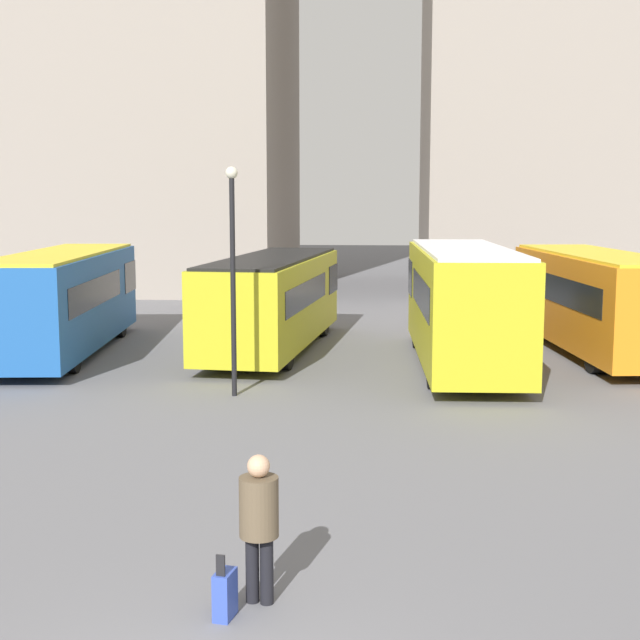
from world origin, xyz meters
name	(u,v)px	position (x,y,z in m)	size (l,w,h in m)	color
bus_0	(63,298)	(-7.91, 18.72, 1.64)	(3.39, 10.15, 3.01)	#1E56A3
bus_1	(273,299)	(-1.74, 19.71, 1.55)	(3.40, 9.96, 2.85)	gold
bus_2	(463,302)	(3.76, 17.51, 1.77)	(2.73, 9.59, 3.27)	gold
bus_3	(597,299)	(7.90, 19.80, 1.63)	(3.54, 9.89, 3.00)	orange
traveler	(259,516)	(0.22, 2.66, 1.04)	(0.53, 0.53, 1.75)	black
suitcase	(225,594)	(-0.10, 2.26, 0.27)	(0.24, 0.37, 0.77)	#334CB2
lamp_post_0	(233,262)	(-1.87, 13.29, 3.15)	(0.28, 0.28, 5.30)	black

